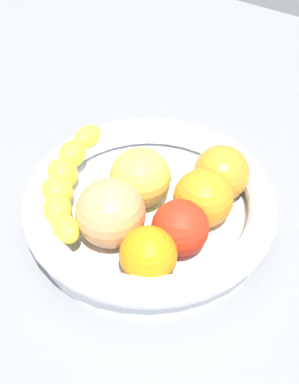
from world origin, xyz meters
The scene contains 9 objects.
kitchen_counter centered at (0.00, 0.00, 1.50)cm, with size 120.00×120.00×3.00cm, color gray.
fruit_bowl centered at (0.00, 0.00, 6.05)cm, with size 29.42×29.42×5.86cm.
banana_draped_left centered at (-3.53, 9.45, 8.15)cm, with size 18.02×11.73×4.19cm.
orange_front centered at (-7.85, -4.89, 8.51)cm, with size 6.03×6.03×6.03cm, color orange.
orange_mid_left centered at (6.92, -5.55, 8.83)cm, with size 6.65×6.65×6.65cm, color orange.
orange_mid_right centered at (2.07, -5.81, 8.90)cm, with size 6.80×6.80×6.80cm, color orange.
peach_blush centered at (-5.75, 1.29, 9.34)cm, with size 7.68×7.68×7.68cm, color #ED9F63.
apple_yellow centered at (0.90, 1.84, 9.09)cm, with size 7.18×7.18×7.18cm, color #DDCE50.
tomato_red centered at (-3.00, -5.79, 8.62)cm, with size 6.23×6.23×6.23cm, color red.
Camera 1 is at (-39.08, -25.07, 53.21)cm, focal length 53.08 mm.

